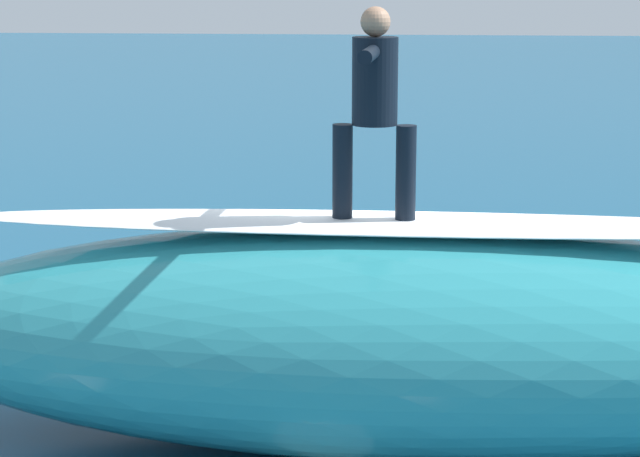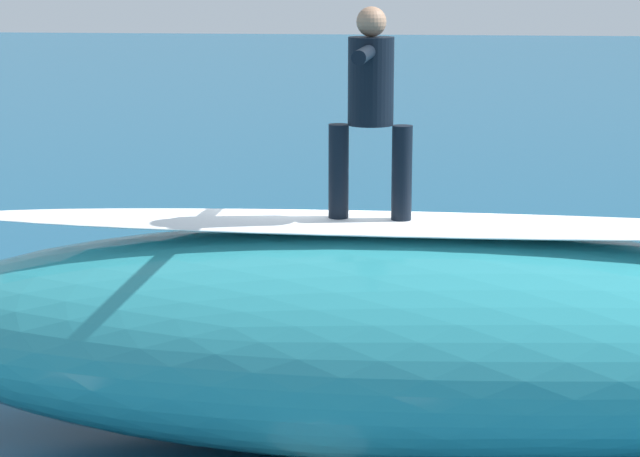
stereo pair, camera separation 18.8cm
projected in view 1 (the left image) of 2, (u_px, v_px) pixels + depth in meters
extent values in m
plane|color=#145175|center=(372.00, 382.00, 11.86)|extent=(120.00, 120.00, 0.00)
ellipsoid|color=teal|center=(400.00, 339.00, 10.11)|extent=(8.63, 2.79, 1.89)
ellipsoid|color=white|center=(402.00, 224.00, 9.90)|extent=(7.33, 1.00, 0.08)
ellipsoid|color=#E0563D|center=(374.00, 223.00, 9.92)|extent=(2.15, 0.59, 0.08)
cylinder|color=black|center=(342.00, 172.00, 9.87)|extent=(0.17, 0.17, 0.77)
cylinder|color=black|center=(406.00, 173.00, 9.80)|extent=(0.17, 0.17, 0.77)
cylinder|color=black|center=(375.00, 81.00, 9.67)|extent=(0.39, 0.39, 0.70)
sphere|color=tan|center=(375.00, 22.00, 9.57)|extent=(0.24, 0.24, 0.24)
cylinder|color=black|center=(369.00, 55.00, 9.14)|extent=(0.14, 0.63, 0.11)
cylinder|color=black|center=(381.00, 46.00, 10.10)|extent=(0.14, 0.63, 0.11)
ellipsoid|color=#E0563D|center=(283.00, 308.00, 14.27)|extent=(1.80, 1.63, 0.07)
cylinder|color=black|center=(283.00, 294.00, 14.24)|extent=(0.76, 0.70, 0.27)
sphere|color=tan|center=(256.00, 283.00, 14.55)|extent=(0.19, 0.19, 0.19)
cylinder|color=black|center=(330.00, 311.00, 13.82)|extent=(0.56, 0.50, 0.12)
cylinder|color=black|center=(320.00, 314.00, 13.71)|extent=(0.56, 0.50, 0.12)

